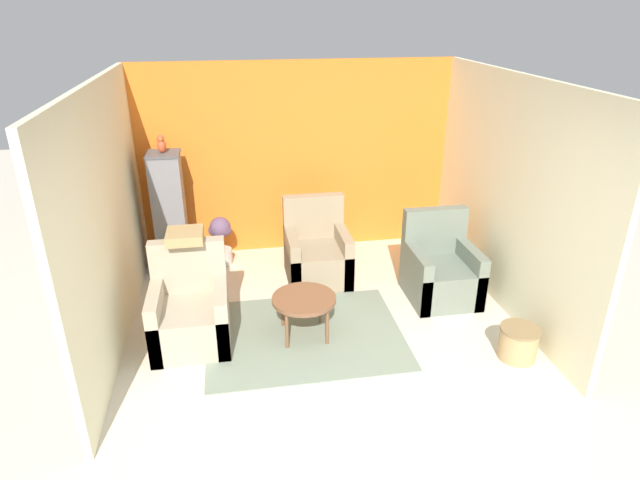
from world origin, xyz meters
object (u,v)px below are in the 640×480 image
(armchair_right, at_px, (440,272))
(armchair_left, at_px, (191,314))
(parrot, at_px, (161,144))
(potted_plant, at_px, (221,237))
(wicker_basket, at_px, (518,342))
(coffee_table, at_px, (304,301))
(birdcage, at_px, (170,214))
(armchair_middle, at_px, (317,255))

(armchair_right, bearing_deg, armchair_left, -171.05)
(parrot, bearing_deg, potted_plant, 0.21)
(potted_plant, height_order, wicker_basket, potted_plant)
(coffee_table, bearing_deg, birdcage, 127.87)
(armchair_middle, relative_size, potted_plant, 1.53)
(parrot, height_order, wicker_basket, parrot)
(potted_plant, distance_m, wicker_basket, 3.77)
(parrot, distance_m, potted_plant, 1.37)
(parrot, relative_size, potted_plant, 0.34)
(armchair_middle, height_order, wicker_basket, armchair_middle)
(parrot, bearing_deg, armchair_middle, -18.81)
(armchair_left, distance_m, armchair_right, 2.81)
(armchair_middle, distance_m, potted_plant, 1.30)
(armchair_left, height_order, armchair_middle, same)
(armchair_right, relative_size, wicker_basket, 2.62)
(coffee_table, xyz_separation_m, parrot, (-1.42, 1.82, 1.21))
(armchair_right, relative_size, potted_plant, 1.53)
(armchair_right, xyz_separation_m, armchair_middle, (-1.32, 0.69, 0.00))
(birdcage, relative_size, potted_plant, 2.35)
(armchair_left, relative_size, wicker_basket, 2.62)
(armchair_middle, bearing_deg, birdcage, 161.25)
(armchair_middle, xyz_separation_m, parrot, (-1.75, 0.60, 1.30))
(coffee_table, bearing_deg, parrot, 127.84)
(potted_plant, bearing_deg, armchair_left, -99.89)
(coffee_table, distance_m, armchair_middle, 1.27)
(armchair_left, relative_size, potted_plant, 1.53)
(birdcage, relative_size, parrot, 6.90)
(birdcage, bearing_deg, parrot, 90.00)
(armchair_left, height_order, wicker_basket, armchair_left)
(birdcage, height_order, wicker_basket, birdcage)
(armchair_left, xyz_separation_m, wicker_basket, (3.08, -0.81, -0.13))
(armchair_middle, height_order, birdcage, birdcage)
(potted_plant, bearing_deg, armchair_right, -27.48)
(armchair_left, xyz_separation_m, armchair_right, (2.77, 0.44, 0.00))
(armchair_right, distance_m, potted_plant, 2.79)
(armchair_left, bearing_deg, armchair_right, 8.95)
(armchair_left, distance_m, armchair_middle, 1.84)
(armchair_left, bearing_deg, wicker_basket, -14.78)
(coffee_table, xyz_separation_m, birdcage, (-1.42, 1.82, 0.33))
(potted_plant, xyz_separation_m, wicker_basket, (2.78, -2.54, -0.19))
(coffee_table, bearing_deg, potted_plant, 114.23)
(coffee_table, distance_m, parrot, 2.60)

